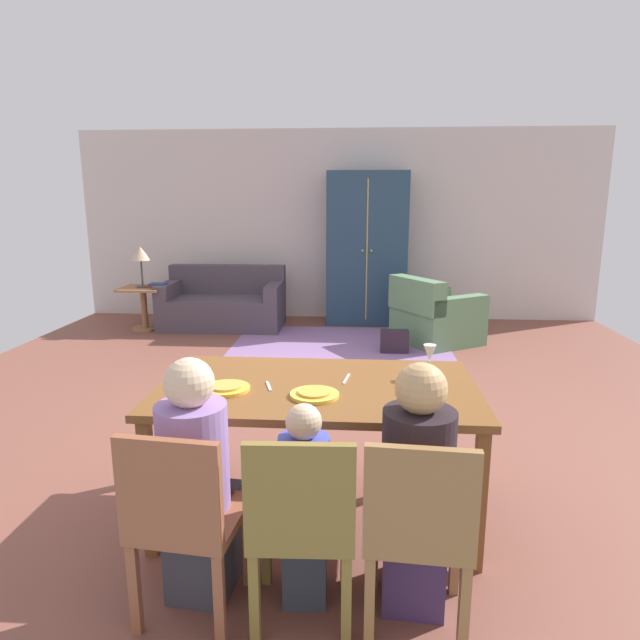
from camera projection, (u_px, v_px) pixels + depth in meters
The scene contains 25 objects.
ground_plane at pixel (321, 391), 5.10m from camera, with size 7.50×6.46×0.02m, color brown.
back_wall at pixel (337, 226), 8.00m from camera, with size 7.50×0.10×2.70m, color beige.
dining_table at pixel (317, 397), 2.97m from camera, with size 1.71×0.99×0.76m.
plate_near_man at pixel (226, 388), 2.87m from camera, with size 0.25×0.25×0.02m, color yellow.
pizza_near_man at pixel (226, 386), 2.87m from camera, with size 0.17×0.17×0.01m, color gold.
plate_near_child at pixel (315, 395), 2.78m from camera, with size 0.25×0.25×0.02m, color yellow.
pizza_near_child at pixel (314, 392), 2.78m from camera, with size 0.17×0.17×0.01m, color gold.
wine_glass at pixel (430, 354), 3.06m from camera, with size 0.07×0.07×0.19m.
fork at pixel (269, 386), 2.93m from camera, with size 0.02×0.15×0.01m, color silver.
knife at pixel (346, 379), 3.04m from camera, with size 0.01×0.17×0.01m, color silver.
dining_chair_man at pixel (183, 515), 2.22m from camera, with size 0.46×0.46×0.87m.
person_man at pixel (198, 488), 2.38m from camera, with size 0.31×0.41×1.11m.
dining_chair_child at pixel (301, 520), 2.18m from camera, with size 0.44×0.44×0.87m.
person_child at pixel (305, 510), 2.36m from camera, with size 0.22×0.29×0.92m.
dining_chair_woman at pixel (418, 525), 2.15m from camera, with size 0.45×0.45×0.87m.
person_woman at pixel (416, 496), 2.32m from camera, with size 0.30×0.41×1.11m.
area_rug at pixel (341, 344), 6.69m from camera, with size 2.60×1.80×0.01m, color #8D669A.
couch at pixel (224, 305), 7.58m from camera, with size 1.63×0.86×0.82m.
armchair at pixel (434, 317), 6.71m from camera, with size 1.18×1.18×0.82m.
armoire at pixel (367, 249), 7.66m from camera, with size 1.10×0.59×2.10m.
side_table at pixel (144, 302), 7.38m from camera, with size 0.56×0.56×0.58m.
table_lamp at pixel (141, 255), 7.25m from camera, with size 0.26×0.26×0.54m.
book_lower at pixel (156, 286), 7.32m from camera, with size 0.22×0.16×0.03m, color #933924.
book_upper at pixel (158, 284), 7.31m from camera, with size 0.22×0.16×0.03m, color navy.
handbag at pixel (394, 341), 6.33m from camera, with size 0.32×0.16×0.26m, color #2B1F2B.
Camera 1 is at (0.34, -4.19, 1.74)m, focal length 30.87 mm.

